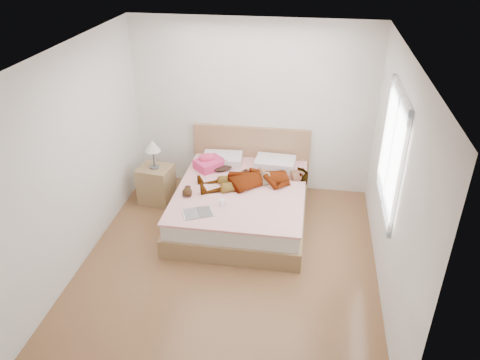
{
  "coord_description": "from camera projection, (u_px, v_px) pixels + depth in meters",
  "views": [
    {
      "loc": [
        0.86,
        -4.53,
        3.74
      ],
      "look_at": [
        0.0,
        0.85,
        0.7
      ],
      "focal_mm": 35.0,
      "sensor_mm": 36.0,
      "label": 1
    }
  ],
  "objects": [
    {
      "name": "ground",
      "position": [
        229.0,
        261.0,
        5.85
      ],
      "size": [
        4.0,
        4.0,
        0.0
      ],
      "primitive_type": "plane",
      "color": "#512D19",
      "rests_on": "ground"
    },
    {
      "name": "coffee_mug",
      "position": [
        222.0,
        202.0,
        6.02
      ],
      "size": [
        0.11,
        0.08,
        0.09
      ],
      "color": "white",
      "rests_on": "bed"
    },
    {
      "name": "phone",
      "position": [
        225.0,
        157.0,
        6.88
      ],
      "size": [
        0.07,
        0.09,
        0.05
      ],
      "primitive_type": "cube",
      "rotation": [
        0.44,
        0.0,
        0.38
      ],
      "color": "silver",
      "rests_on": "bed"
    },
    {
      "name": "plush_toy",
      "position": [
        187.0,
        191.0,
        6.24
      ],
      "size": [
        0.16,
        0.21,
        0.11
      ],
      "color": "black",
      "rests_on": "bed"
    },
    {
      "name": "room_shell",
      "position": [
        392.0,
        153.0,
        5.13
      ],
      "size": [
        4.0,
        4.0,
        4.0
      ],
      "color": "white",
      "rests_on": "ground"
    },
    {
      "name": "bed",
      "position": [
        242.0,
        200.0,
        6.6
      ],
      "size": [
        1.8,
        2.08,
        1.0
      ],
      "color": "brown",
      "rests_on": "ground"
    },
    {
      "name": "nightstand",
      "position": [
        156.0,
        182.0,
        6.95
      ],
      "size": [
        0.51,
        0.47,
        1.0
      ],
      "color": "olive",
      "rests_on": "ground"
    },
    {
      "name": "hair",
      "position": [
        221.0,
        163.0,
        7.0
      ],
      "size": [
        0.48,
        0.56,
        0.08
      ],
      "primitive_type": "ellipsoid",
      "rotation": [
        0.0,
        0.0,
        -0.15
      ],
      "color": "black",
      "rests_on": "bed"
    },
    {
      "name": "magazine",
      "position": [
        198.0,
        213.0,
        5.87
      ],
      "size": [
        0.45,
        0.38,
        0.02
      ],
      "color": "white",
      "rests_on": "bed"
    },
    {
      "name": "woman",
      "position": [
        255.0,
        176.0,
        6.5
      ],
      "size": [
        1.7,
        1.14,
        0.22
      ],
      "primitive_type": "imported",
      "rotation": [
        0.0,
        0.0,
        -1.19
      ],
      "color": "white",
      "rests_on": "bed"
    },
    {
      "name": "towel",
      "position": [
        209.0,
        163.0,
        6.91
      ],
      "size": [
        0.51,
        0.52,
        0.21
      ],
      "color": "#F64387",
      "rests_on": "bed"
    }
  ]
}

